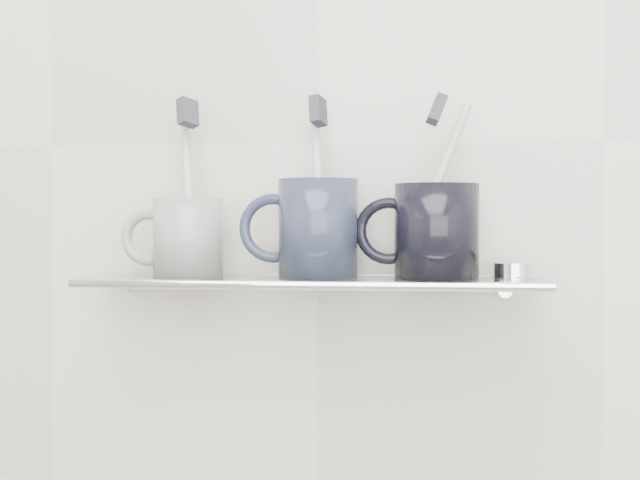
# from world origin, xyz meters

# --- Properties ---
(wall_back) EXTENTS (2.50, 0.00, 2.50)m
(wall_back) POSITION_xyz_m (0.00, 1.10, 1.25)
(wall_back) COLOR beige
(wall_back) RESTS_ON ground
(shelf_glass) EXTENTS (0.50, 0.12, 0.01)m
(shelf_glass) POSITION_xyz_m (0.00, 1.04, 1.10)
(shelf_glass) COLOR silver
(shelf_glass) RESTS_ON wall_back
(shelf_rail) EXTENTS (0.50, 0.01, 0.01)m
(shelf_rail) POSITION_xyz_m (0.00, 0.98, 1.10)
(shelf_rail) COLOR silver
(shelf_rail) RESTS_ON shelf_glass
(bracket_left) EXTENTS (0.02, 0.03, 0.02)m
(bracket_left) POSITION_xyz_m (-0.21, 1.09, 1.09)
(bracket_left) COLOR silver
(bracket_left) RESTS_ON wall_back
(bracket_right) EXTENTS (0.02, 0.03, 0.02)m
(bracket_right) POSITION_xyz_m (0.21, 1.09, 1.09)
(bracket_right) COLOR silver
(bracket_right) RESTS_ON wall_back
(mug_left) EXTENTS (0.10, 0.10, 0.09)m
(mug_left) POSITION_xyz_m (-0.14, 1.04, 1.14)
(mug_left) COLOR silver
(mug_left) RESTS_ON shelf_glass
(mug_left_handle) EXTENTS (0.06, 0.01, 0.06)m
(mug_left_handle) POSITION_xyz_m (-0.18, 1.04, 1.14)
(mug_left_handle) COLOR silver
(mug_left_handle) RESTS_ON mug_left
(toothbrush_left) EXTENTS (0.04, 0.07, 0.18)m
(toothbrush_left) POSITION_xyz_m (-0.14, 1.04, 1.20)
(toothbrush_left) COLOR #B9B9B9
(toothbrush_left) RESTS_ON mug_left
(bristles_left) EXTENTS (0.03, 0.03, 0.04)m
(bristles_left) POSITION_xyz_m (-0.14, 1.04, 1.28)
(bristles_left) COLOR #31333C
(bristles_left) RESTS_ON toothbrush_left
(mug_center) EXTENTS (0.10, 0.10, 0.11)m
(mug_center) POSITION_xyz_m (0.01, 1.04, 1.15)
(mug_center) COLOR #1F263B
(mug_center) RESTS_ON shelf_glass
(mug_center_handle) EXTENTS (0.08, 0.01, 0.08)m
(mug_center_handle) POSITION_xyz_m (-0.04, 1.04, 1.15)
(mug_center_handle) COLOR #1F263B
(mug_center_handle) RESTS_ON mug_center
(toothbrush_center) EXTENTS (0.03, 0.06, 0.19)m
(toothbrush_center) POSITION_xyz_m (0.01, 1.04, 1.20)
(toothbrush_center) COLOR silver
(toothbrush_center) RESTS_ON mug_center
(bristles_center) EXTENTS (0.02, 0.03, 0.04)m
(bristles_center) POSITION_xyz_m (0.01, 1.04, 1.28)
(bristles_center) COLOR #31333C
(bristles_center) RESTS_ON toothbrush_center
(mug_right) EXTENTS (0.11, 0.11, 0.10)m
(mug_right) POSITION_xyz_m (0.13, 1.04, 1.15)
(mug_right) COLOR black
(mug_right) RESTS_ON shelf_glass
(mug_right_handle) EXTENTS (0.07, 0.01, 0.07)m
(mug_right_handle) POSITION_xyz_m (0.08, 1.04, 1.15)
(mug_right_handle) COLOR black
(mug_right_handle) RESTS_ON mug_right
(toothbrush_right) EXTENTS (0.08, 0.05, 0.18)m
(toothbrush_right) POSITION_xyz_m (0.13, 1.04, 1.20)
(toothbrush_right) COLOR #B8B7AC
(toothbrush_right) RESTS_ON mug_right
(bristles_right) EXTENTS (0.02, 0.03, 0.04)m
(bristles_right) POSITION_xyz_m (0.13, 1.04, 1.28)
(bristles_right) COLOR #31333C
(bristles_right) RESTS_ON toothbrush_right
(chrome_cap) EXTENTS (0.04, 0.04, 0.02)m
(chrome_cap) POSITION_xyz_m (0.22, 1.04, 1.11)
(chrome_cap) COLOR silver
(chrome_cap) RESTS_ON shelf_glass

